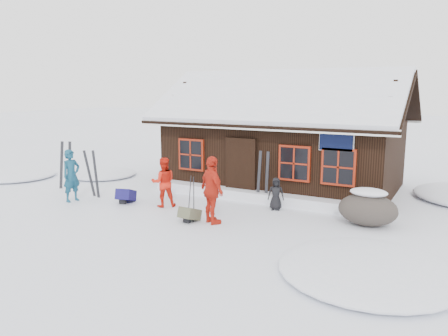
{
  "coord_description": "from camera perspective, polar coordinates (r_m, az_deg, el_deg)",
  "views": [
    {
      "loc": [
        7.45,
        -10.59,
        3.65
      ],
      "look_at": [
        1.12,
        0.87,
        1.3
      ],
      "focal_mm": 35.0,
      "sensor_mm": 36.0,
      "label": 1
    }
  ],
  "objects": [
    {
      "name": "ski_pair_left",
      "position": [
        17.33,
        -19.99,
        0.3
      ],
      "size": [
        0.48,
        0.31,
        1.82
      ],
      "rotation": [
        0.0,
        0.0,
        0.56
      ],
      "color": "black",
      "rests_on": "ground"
    },
    {
      "name": "skier_teal",
      "position": [
        15.22,
        -19.3,
        -0.94
      ],
      "size": [
        0.49,
        0.68,
        1.73
      ],
      "primitive_type": "imported",
      "rotation": [
        0.0,
        0.0,
        1.44
      ],
      "color": "navy",
      "rests_on": "ground"
    },
    {
      "name": "backpack_blue",
      "position": [
        14.66,
        -12.68,
        -3.79
      ],
      "size": [
        0.65,
        0.75,
        0.35
      ],
      "primitive_type": "cube",
      "rotation": [
        0.0,
        0.0,
        0.31
      ],
      "color": "#171352",
      "rests_on": "ground"
    },
    {
      "name": "ski_pair_right",
      "position": [
        14.25,
        5.1,
        -1.29
      ],
      "size": [
        0.47,
        0.08,
        1.76
      ],
      "rotation": [
        0.0,
        0.0,
        -0.05
      ],
      "color": "black",
      "rests_on": "ground"
    },
    {
      "name": "snow_mounds",
      "position": [
        14.21,
        3.86,
        -4.73
      ],
      "size": [
        20.6,
        13.2,
        0.48
      ],
      "color": "white",
      "rests_on": "ground"
    },
    {
      "name": "skier_orange_right",
      "position": [
        11.95,
        -1.57,
        -2.93
      ],
      "size": [
        1.18,
        0.97,
        1.88
      ],
      "primitive_type": "imported",
      "rotation": [
        0.0,
        0.0,
        2.59
      ],
      "color": "red",
      "rests_on": "ground"
    },
    {
      "name": "ski_pair_mid",
      "position": [
        15.69,
        -16.78,
        -0.77
      ],
      "size": [
        0.62,
        0.19,
        1.66
      ],
      "rotation": [
        0.0,
        0.0,
        0.11
      ],
      "color": "black",
      "rests_on": "ground"
    },
    {
      "name": "skier_orange_left",
      "position": [
        13.85,
        -7.91,
        -1.85
      ],
      "size": [
        0.97,
        0.95,
        1.57
      ],
      "primitive_type": "imported",
      "rotation": [
        0.0,
        0.0,
        3.86
      ],
      "color": "red",
      "rests_on": "ground"
    },
    {
      "name": "snow_drift",
      "position": [
        14.57,
        3.97,
        -3.64
      ],
      "size": [
        7.6,
        0.6,
        0.35
      ],
      "primitive_type": "cube",
      "color": "white",
      "rests_on": "ground"
    },
    {
      "name": "boulder",
      "position": [
        12.54,
        18.27,
        -5.04
      ],
      "size": [
        1.58,
        1.19,
        0.92
      ],
      "color": "#443C36",
      "rests_on": "ground"
    },
    {
      "name": "ground",
      "position": [
        13.45,
        -5.98,
        -5.63
      ],
      "size": [
        120.0,
        120.0,
        0.0
      ],
      "primitive_type": "plane",
      "color": "white",
      "rests_on": "ground"
    },
    {
      "name": "skier_crouched",
      "position": [
        13.51,
        6.79,
        -3.36
      ],
      "size": [
        0.58,
        0.48,
        1.01
      ],
      "primitive_type": "imported",
      "rotation": [
        0.0,
        0.0,
        0.38
      ],
      "color": "black",
      "rests_on": "ground"
    },
    {
      "name": "mountain_hut",
      "position": [
        16.79,
        7.98,
        2.99
      ],
      "size": [
        8.9,
        6.09,
        4.42
      ],
      "color": "black",
      "rests_on": "ground"
    },
    {
      "name": "backpack_olive",
      "position": [
        12.35,
        -4.51,
        -6.3
      ],
      "size": [
        0.46,
        0.59,
        0.31
      ],
      "primitive_type": "cube",
      "rotation": [
        0.0,
        0.0,
        -0.07
      ],
      "color": "#50513A",
      "rests_on": "ground"
    },
    {
      "name": "ski_poles",
      "position": [
        12.16,
        -4.26,
        -4.19
      ],
      "size": [
        0.24,
        0.12,
        1.36
      ],
      "color": "black",
      "rests_on": "ground"
    }
  ]
}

